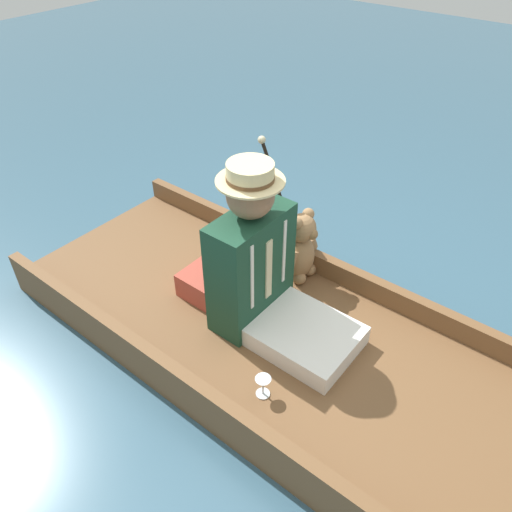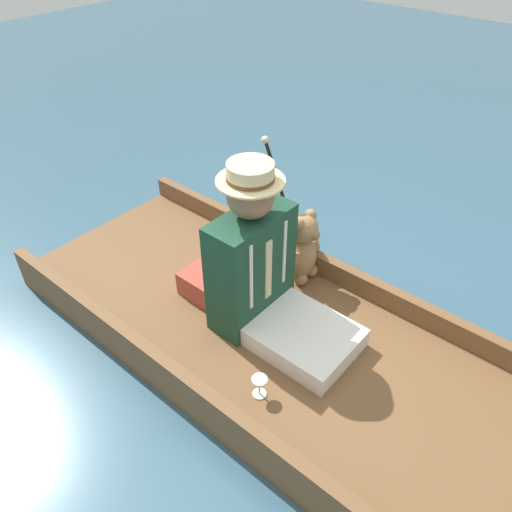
{
  "view_description": "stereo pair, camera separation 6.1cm",
  "coord_description": "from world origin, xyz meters",
  "px_view_note": "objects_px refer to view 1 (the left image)",
  "views": [
    {
      "loc": [
        1.48,
        0.99,
        2.05
      ],
      "look_at": [
        -0.03,
        -0.21,
        0.54
      ],
      "focal_mm": 35.0,
      "sensor_mm": 36.0,
      "label": 1
    },
    {
      "loc": [
        1.44,
        1.04,
        2.05
      ],
      "look_at": [
        -0.03,
        -0.21,
        0.54
      ],
      "focal_mm": 35.0,
      "sensor_mm": 36.0,
      "label": 2
    }
  ],
  "objects_px": {
    "wine_glass": "(263,383)",
    "walking_cane": "(280,197)",
    "seated_person": "(263,272)",
    "teddy_bear": "(301,248)"
  },
  "relations": [
    {
      "from": "seated_person",
      "to": "teddy_bear",
      "type": "distance_m",
      "value": 0.45
    },
    {
      "from": "seated_person",
      "to": "walking_cane",
      "type": "relative_size",
      "value": 1.15
    },
    {
      "from": "seated_person",
      "to": "teddy_bear",
      "type": "xyz_separation_m",
      "value": [
        -0.42,
        -0.05,
        -0.13
      ]
    },
    {
      "from": "seated_person",
      "to": "walking_cane",
      "type": "xyz_separation_m",
      "value": [
        -0.46,
        -0.24,
        0.12
      ]
    },
    {
      "from": "wine_glass",
      "to": "seated_person",
      "type": "bearing_deg",
      "value": -141.9
    },
    {
      "from": "wine_glass",
      "to": "walking_cane",
      "type": "relative_size",
      "value": 0.14
    },
    {
      "from": "wine_glass",
      "to": "walking_cane",
      "type": "height_order",
      "value": "walking_cane"
    },
    {
      "from": "seated_person",
      "to": "wine_glass",
      "type": "distance_m",
      "value": 0.54
    },
    {
      "from": "wine_glass",
      "to": "walking_cane",
      "type": "distance_m",
      "value": 1.07
    },
    {
      "from": "walking_cane",
      "to": "seated_person",
      "type": "bearing_deg",
      "value": 27.33
    }
  ]
}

